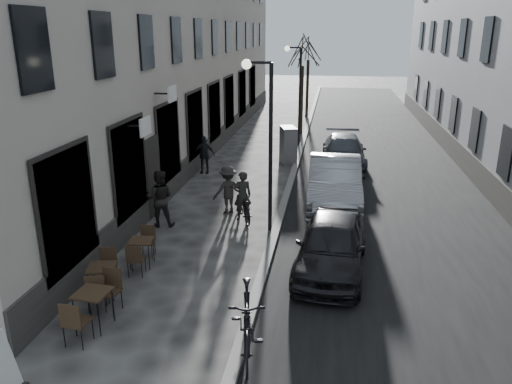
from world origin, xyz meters
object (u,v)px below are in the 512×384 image
(car_near, at_px, (332,245))
(car_far, at_px, (344,152))
(utility_cabinet, at_px, (288,145))
(tree_near, at_px, (303,52))
(sign_board, at_px, (3,373))
(streetlamp_far, at_px, (297,85))
(bicycle, at_px, (243,205))
(bistro_set_b, at_px, (103,278))
(streetlamp_near, at_px, (265,128))
(tree_far, at_px, (309,48))
(pedestrian_mid, at_px, (228,190))
(bistro_set_c, at_px, (142,250))
(bistro_set_a, at_px, (94,306))
(car_mid, at_px, (334,182))
(pedestrian_near, at_px, (160,198))
(moped, at_px, (247,321))
(pedestrian_far, at_px, (204,155))

(car_near, distance_m, car_far, 10.41)
(utility_cabinet, relative_size, car_near, 0.40)
(tree_near, bearing_deg, sign_board, -98.35)
(streetlamp_far, relative_size, bicycle, 2.71)
(bistro_set_b, bearing_deg, streetlamp_near, 41.90)
(tree_far, relative_size, pedestrian_mid, 3.52)
(bistro_set_b, height_order, bicycle, bicycle)
(bistro_set_c, bearing_deg, tree_far, 76.64)
(bistro_set_a, xyz_separation_m, car_near, (4.78, 3.33, 0.21))
(streetlamp_near, xyz_separation_m, car_mid, (2.09, 2.64, -2.34))
(sign_board, bearing_deg, pedestrian_near, 89.75)
(bistro_set_a, xyz_separation_m, utility_cabinet, (2.70, 13.90, 0.35))
(bistro_set_a, distance_m, bistro_set_b, 1.26)
(tree_far, relative_size, car_far, 1.23)
(streetlamp_near, relative_size, tree_near, 0.89)
(car_near, bearing_deg, car_mid, 94.16)
(streetlamp_far, relative_size, bistro_set_a, 3.07)
(bistro_set_c, relative_size, moped, 0.66)
(tree_near, height_order, pedestrian_near, tree_near)
(bistro_set_a, height_order, bicycle, bicycle)
(sign_board, xyz_separation_m, pedestrian_mid, (1.89, 9.21, 0.37))
(sign_board, height_order, car_mid, car_mid)
(tree_far, xyz_separation_m, pedestrian_near, (-3.33, -21.16, -3.77))
(utility_cabinet, bearing_deg, pedestrian_near, -128.35)
(streetlamp_near, height_order, pedestrian_far, streetlamp_near)
(tree_near, bearing_deg, bistro_set_a, -97.69)
(sign_board, xyz_separation_m, car_far, (5.76, 15.88, 0.23))
(utility_cabinet, height_order, car_mid, utility_cabinet)
(bistro_set_a, xyz_separation_m, pedestrian_far, (-0.70, 11.70, 0.31))
(tree_near, distance_m, car_near, 17.99)
(tree_near, relative_size, moped, 2.53)
(bistro_set_b, height_order, pedestrian_mid, pedestrian_mid)
(bistro_set_b, distance_m, car_far, 13.71)
(pedestrian_mid, height_order, pedestrian_far, pedestrian_mid)
(bicycle, height_order, moped, moped)
(streetlamp_far, xyz_separation_m, pedestrian_near, (-3.26, -12.16, -2.26))
(sign_board, height_order, pedestrian_mid, pedestrian_mid)
(bicycle, xyz_separation_m, car_near, (2.87, -3.22, 0.21))
(tree_far, height_order, bistro_set_b, tree_far)
(tree_far, bearing_deg, utility_cabinet, -90.48)
(streetlamp_far, xyz_separation_m, pedestrian_mid, (-1.40, -10.71, -2.35))
(streetlamp_near, xyz_separation_m, pedestrian_far, (-3.43, 5.93, -2.36))
(bicycle, distance_m, pedestrian_mid, 0.83)
(bistro_set_b, distance_m, pedestrian_mid, 6.10)
(pedestrian_near, bearing_deg, moped, 112.55)
(bistro_set_a, relative_size, car_near, 0.40)
(bistro_set_c, relative_size, car_near, 0.36)
(sign_board, bearing_deg, utility_cabinet, 78.55)
(pedestrian_far, distance_m, car_mid, 6.42)
(tree_far, height_order, car_far, tree_far)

